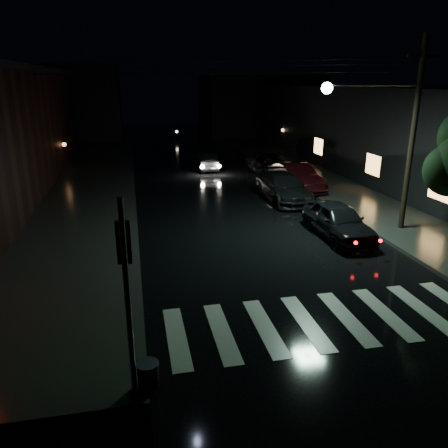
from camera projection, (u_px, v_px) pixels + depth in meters
ground at (226, 343)px, 11.14m from camera, size 120.00×120.00×0.00m
sidewalk_left at (78, 205)px, 23.16m from camera, size 6.00×44.00×0.15m
sidewalk_right at (340, 191)px, 26.10m from camera, size 4.00×44.00×0.15m
building_right at (410, 132)px, 30.27m from camera, size 10.00×40.00×6.00m
building_far_left at (57, 103)px, 49.77m from camera, size 14.00×10.00×8.00m
building_far_right at (260, 105)px, 54.63m from camera, size 14.00×10.00×7.00m
crosswalk at (327, 320)px, 12.19m from camera, size 9.00×3.00×0.01m
signal_pole_corner at (138, 329)px, 8.88m from camera, size 0.68×0.61×4.20m
utility_pole at (400, 126)px, 17.95m from camera, size 4.92×0.44×8.00m
parked_car_a at (338, 221)px, 18.43m from camera, size 1.85×4.42×1.49m
parked_car_b at (296, 177)px, 26.42m from camera, size 2.19×5.10×1.63m
parked_car_c at (283, 187)px, 24.24m from camera, size 2.23×5.19×1.49m
parked_car_d at (271, 165)px, 30.99m from camera, size 2.80×5.27×1.41m
oncoming_car at (207, 161)px, 32.74m from camera, size 1.50×3.95×1.29m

